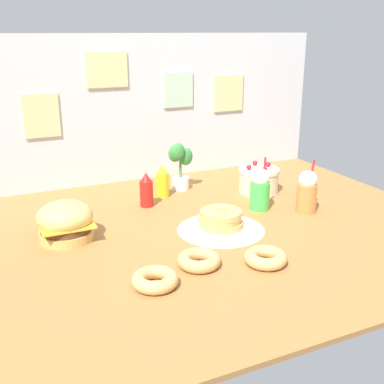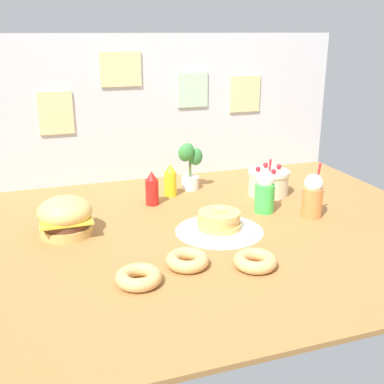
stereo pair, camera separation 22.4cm
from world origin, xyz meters
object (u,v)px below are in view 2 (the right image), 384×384
object	(u,v)px
ketchup_bottle	(152,189)
donut_vanilla	(255,261)
orange_float_cup	(313,196)
donut_pink_glaze	(139,277)
pancake_stack	(219,223)
layer_cake	(268,182)
potted_plant	(190,164)
mustard_bottle	(170,181)
donut_chocolate	(187,260)
burger	(65,217)
cream_soda_cup	(265,192)

from	to	relation	value
ketchup_bottle	donut_vanilla	bearing A→B (deg)	-75.91
orange_float_cup	donut_pink_glaze	world-z (taller)	orange_float_cup
pancake_stack	ketchup_bottle	xyz separation A→B (m)	(-0.20, 0.45, 0.04)
layer_cake	potted_plant	size ratio (longest dim) A/B	0.82
layer_cake	donut_vanilla	distance (m)	0.90
mustard_bottle	donut_chocolate	xyz separation A→B (m)	(-0.18, -0.84, -0.06)
orange_float_cup	potted_plant	xyz separation A→B (m)	(-0.44, 0.61, 0.04)
mustard_bottle	pancake_stack	bearing A→B (deg)	-82.73
pancake_stack	donut_chocolate	size ratio (longest dim) A/B	1.83
burger	pancake_stack	distance (m)	0.71
burger	cream_soda_cup	bearing A→B (deg)	-2.43
layer_cake	cream_soda_cup	size ratio (longest dim) A/B	0.83
mustard_bottle	layer_cake	bearing A→B (deg)	-16.41
potted_plant	ketchup_bottle	bearing A→B (deg)	-146.11
burger	donut_pink_glaze	xyz separation A→B (m)	(0.21, -0.56, -0.06)
layer_cake	mustard_bottle	bearing A→B (deg)	163.59
burger	orange_float_cup	xyz separation A→B (m)	(1.19, -0.18, 0.02)
burger	mustard_bottle	bearing A→B (deg)	30.63
ketchup_bottle	donut_pink_glaze	bearing A→B (deg)	-107.69
donut_vanilla	potted_plant	world-z (taller)	potted_plant
burger	donut_vanilla	world-z (taller)	burger
pancake_stack	potted_plant	bearing A→B (deg)	83.76
mustard_bottle	donut_vanilla	bearing A→B (deg)	-85.49
ketchup_bottle	orange_float_cup	xyz separation A→B (m)	(0.71, -0.43, 0.02)
mustard_bottle	donut_vanilla	distance (m)	0.94
potted_plant	donut_vanilla	bearing A→B (deg)	-93.78
ketchup_bottle	orange_float_cup	distance (m)	0.83
ketchup_bottle	cream_soda_cup	xyz separation A→B (m)	(0.52, -0.29, 0.02)
orange_float_cup	potted_plant	size ratio (longest dim) A/B	0.98
burger	layer_cake	distance (m)	1.16
mustard_bottle	orange_float_cup	bearing A→B (deg)	-42.55
layer_cake	donut_chocolate	bearing A→B (deg)	-136.14
layer_cake	donut_chocolate	xyz separation A→B (m)	(-0.71, -0.68, -0.04)
layer_cake	donut_vanilla	bearing A→B (deg)	-120.61
donut_vanilla	mustard_bottle	bearing A→B (deg)	94.51
donut_vanilla	layer_cake	bearing A→B (deg)	59.39
donut_vanilla	potted_plant	size ratio (longest dim) A/B	0.61
mustard_bottle	cream_soda_cup	size ratio (longest dim) A/B	0.67
donut_chocolate	mustard_bottle	bearing A→B (deg)	78.06
mustard_bottle	donut_vanilla	world-z (taller)	mustard_bottle
ketchup_bottle	potted_plant	distance (m)	0.34
layer_cake	cream_soda_cup	xyz separation A→B (m)	(-0.15, -0.24, 0.04)
ketchup_bottle	mustard_bottle	world-z (taller)	same
donut_pink_glaze	potted_plant	bearing A→B (deg)	61.78
ketchup_bottle	donut_vanilla	distance (m)	0.85
donut_pink_glaze	donut_chocolate	size ratio (longest dim) A/B	1.00
ketchup_bottle	donut_chocolate	distance (m)	0.74
burger	orange_float_cup	bearing A→B (deg)	-8.44
layer_cake	donut_pink_glaze	world-z (taller)	layer_cake
orange_float_cup	donut_vanilla	world-z (taller)	orange_float_cup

